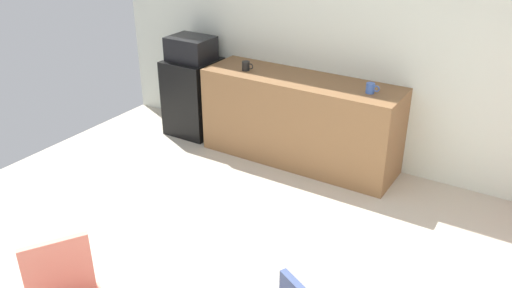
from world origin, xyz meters
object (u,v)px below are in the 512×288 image
at_px(mini_fridge, 194,96).
at_px(mug_green, 371,88).
at_px(mug_white, 246,66).
at_px(microwave, 191,48).

height_order(mini_fridge, mug_green, mug_green).
bearing_deg(mug_white, microwave, 174.45).
height_order(mug_white, mug_green, same).
bearing_deg(microwave, mug_green, -0.87).
distance_m(microwave, mug_green, 2.10).
bearing_deg(mini_fridge, microwave, 180.00).
bearing_deg(mug_white, mini_fridge, 174.45).
height_order(mini_fridge, microwave, microwave).
xyz_separation_m(microwave, mug_white, (0.77, -0.07, -0.05)).
relative_size(microwave, mug_white, 3.72).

